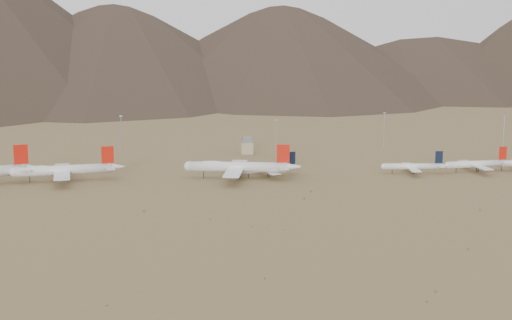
{
  "coord_description": "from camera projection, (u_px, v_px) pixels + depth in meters",
  "views": [
    {
      "loc": [
        -17.16,
        -362.81,
        82.0
      ],
      "look_at": [
        26.32,
        30.0,
        11.59
      ],
      "focal_mm": 50.0,
      "sensor_mm": 36.0,
      "label": 1
    }
  ],
  "objects": [
    {
      "name": "ground",
      "position": [
        212.0,
        193.0,
        371.26
      ],
      "size": [
        3000.0,
        3000.0,
        0.0
      ],
      "primitive_type": "plane",
      "color": "#A18153",
      "rests_on": "ground"
    },
    {
      "name": "widebody_centre",
      "position": [
        64.0,
        170.0,
        399.48
      ],
      "size": [
        63.28,
        49.27,
        18.89
      ],
      "rotation": [
        0.0,
        0.0,
        0.15
      ],
      "color": "white",
      "rests_on": "ground"
    },
    {
      "name": "widebody_east",
      "position": [
        238.0,
        167.0,
        406.32
      ],
      "size": [
        66.93,
        52.37,
        20.08
      ],
      "rotation": [
        0.0,
        0.0,
        -0.19
      ],
      "color": "white",
      "rests_on": "ground"
    },
    {
      "name": "narrowbody_a",
      "position": [
        269.0,
        169.0,
        413.52
      ],
      "size": [
        39.91,
        29.58,
        13.55
      ],
      "rotation": [
        0.0,
        0.0,
        0.29
      ],
      "color": "white",
      "rests_on": "ground"
    },
    {
      "name": "narrowbody_b",
      "position": [
        414.0,
        166.0,
        421.47
      ],
      "size": [
        40.85,
        29.49,
        13.49
      ],
      "rotation": [
        0.0,
        0.0,
        -0.09
      ],
      "color": "white",
      "rests_on": "ground"
    },
    {
      "name": "narrowbody_c",
      "position": [
        478.0,
        164.0,
        427.11
      ],
      "size": [
        44.81,
        32.38,
        14.8
      ],
      "rotation": [
        0.0,
        0.0,
        0.1
      ],
      "color": "white",
      "rests_on": "ground"
    },
    {
      "name": "control_tower",
      "position": [
        247.0,
        146.0,
        491.0
      ],
      "size": [
        8.0,
        8.0,
        12.0
      ],
      "color": "tan",
      "rests_on": "ground"
    },
    {
      "name": "mast_west",
      "position": [
        121.0,
        132.0,
        496.96
      ],
      "size": [
        2.0,
        0.6,
        25.7
      ],
      "color": "gray",
      "rests_on": "ground"
    },
    {
      "name": "mast_centre",
      "position": [
        276.0,
        137.0,
        474.02
      ],
      "size": [
        2.0,
        0.6,
        25.7
      ],
      "color": "gray",
      "rests_on": "ground"
    },
    {
      "name": "mast_east",
      "position": [
        384.0,
        128.0,
        516.5
      ],
      "size": [
        2.0,
        0.6,
        25.7
      ],
      "color": "gray",
      "rests_on": "ground"
    },
    {
      "name": "mast_far_east",
      "position": [
        504.0,
        130.0,
        506.2
      ],
      "size": [
        2.0,
        0.6,
        25.7
      ],
      "color": "gray",
      "rests_on": "ground"
    },
    {
      "name": "desert_scrub",
      "position": [
        223.0,
        237.0,
        289.18
      ],
      "size": [
        431.74,
        174.36,
        0.85
      ],
      "color": "brown",
      "rests_on": "ground"
    }
  ]
}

